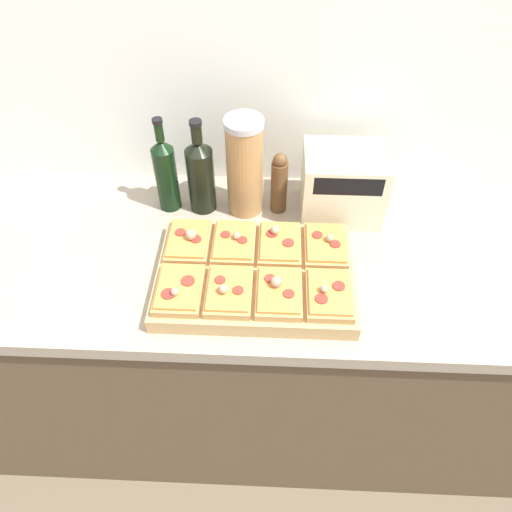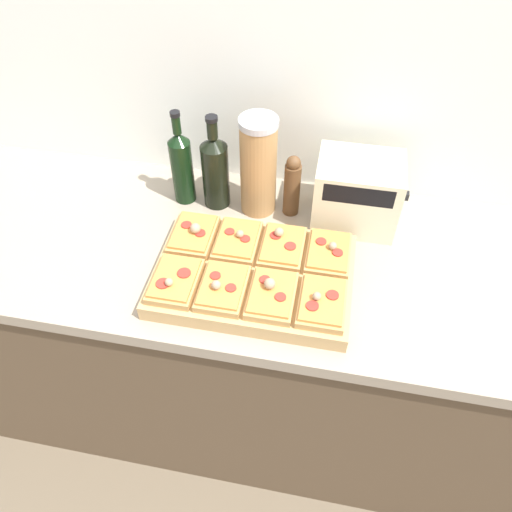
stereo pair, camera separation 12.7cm
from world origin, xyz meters
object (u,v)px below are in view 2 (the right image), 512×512
wine_bottle (215,170)px  toaster_oven (357,193)px  olive_oil_bottle (182,166)px  grain_jar_tall (258,166)px  pepper_mill (292,186)px  cutting_board (254,276)px

wine_bottle → toaster_oven: wine_bottle is taller
olive_oil_bottle → wine_bottle: (0.10, -0.00, -0.00)m
grain_jar_tall → pepper_mill: grain_jar_tall is taller
cutting_board → toaster_oven: (0.24, 0.29, 0.08)m
wine_bottle → grain_jar_tall: bearing=0.0°
wine_bottle → toaster_oven: (0.41, -0.00, -0.02)m
toaster_oven → pepper_mill: bearing=179.7°
cutting_board → grain_jar_tall: grain_jar_tall is taller
cutting_board → grain_jar_tall: bearing=98.5°
toaster_oven → grain_jar_tall: bearing=179.8°
wine_bottle → cutting_board: bearing=-59.6°
wine_bottle → toaster_oven: bearing=-0.1°
cutting_board → pepper_mill: bearing=79.2°
pepper_mill → cutting_board: bearing=-100.8°
olive_oil_bottle → wine_bottle: size_ratio=1.01×
grain_jar_tall → pepper_mill: bearing=0.0°
cutting_board → wine_bottle: size_ratio=1.71×
wine_bottle → grain_jar_tall: (0.13, 0.00, 0.03)m
wine_bottle → grain_jar_tall: 0.13m
toaster_oven → cutting_board: bearing=-129.6°
grain_jar_tall → pepper_mill: (0.10, 0.00, -0.05)m
olive_oil_bottle → grain_jar_tall: bearing=0.0°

